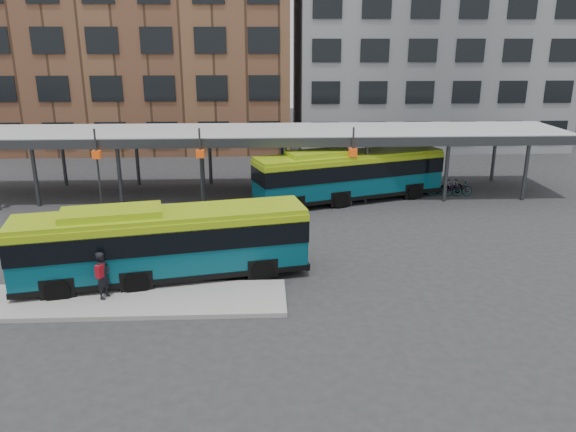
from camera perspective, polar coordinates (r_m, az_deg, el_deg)
The scene contains 9 objects.
ground at distance 24.90m, azimuth -3.99°, elevation -5.48°, with size 120.00×120.00×0.00m, color #28282B.
boarding_island at distance 22.98m, azimuth -18.15°, elevation -8.19°, with size 14.00×3.00×0.18m, color gray.
canopy at distance 36.26m, azimuth -3.74°, elevation 8.29°, with size 40.00×6.53×4.80m.
building_brick at distance 55.96m, azimuth -14.30°, elevation 18.37°, with size 26.00×14.00×22.00m, color brown.
building_grey at distance 56.99m, azimuth 13.68°, elevation 17.38°, with size 24.00×14.00×20.00m, color slate.
bus_front at distance 23.80m, azimuth -12.63°, elevation -2.60°, with size 12.10×4.85×3.26m.
bus_rear at distance 35.07m, azimuth 6.21°, elevation 4.28°, with size 12.21×6.34×3.32m.
pedestrian at distance 22.64m, azimuth -18.28°, elevation -5.71°, with size 0.64×0.79×1.87m.
bike_rack at distance 37.88m, azimuth 15.48°, elevation 2.77°, with size 4.03×1.30×0.96m.
Camera 1 is at (0.72, -22.91, 9.74)m, focal length 35.00 mm.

